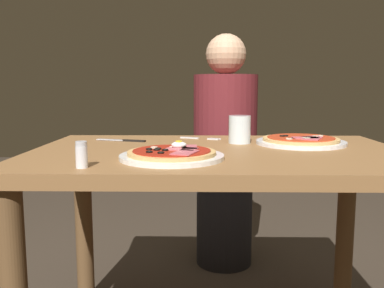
% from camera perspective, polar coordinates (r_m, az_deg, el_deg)
% --- Properties ---
extents(dining_table, '(1.19, 0.77, 0.72)m').
position_cam_1_polar(dining_table, '(1.36, 3.56, -5.61)').
color(dining_table, olive).
rests_on(dining_table, ground).
extents(pizza_foreground, '(0.29, 0.29, 0.05)m').
position_cam_1_polar(pizza_foreground, '(1.17, -2.74, -1.45)').
color(pizza_foreground, white).
rests_on(pizza_foreground, dining_table).
extents(pizza_across_left, '(0.31, 0.31, 0.03)m').
position_cam_1_polar(pizza_across_left, '(1.51, 14.64, 0.41)').
color(pizza_across_left, white).
rests_on(pizza_across_left, dining_table).
extents(water_glass_near, '(0.08, 0.08, 0.10)m').
position_cam_1_polar(water_glass_near, '(1.49, 6.52, 1.73)').
color(water_glass_near, silver).
rests_on(water_glass_near, dining_table).
extents(fork, '(0.15, 0.07, 0.00)m').
position_cam_1_polar(fork, '(1.61, 0.62, 0.81)').
color(fork, silver).
rests_on(fork, dining_table).
extents(knife, '(0.19, 0.07, 0.01)m').
position_cam_1_polar(knife, '(1.56, -9.23, 0.50)').
color(knife, silver).
rests_on(knife, dining_table).
extents(salt_shaker, '(0.03, 0.03, 0.07)m').
position_cam_1_polar(salt_shaker, '(1.07, -14.85, -1.44)').
color(salt_shaker, white).
rests_on(salt_shaker, dining_table).
extents(diner_person, '(0.32, 0.32, 1.18)m').
position_cam_1_polar(diner_person, '(2.14, 4.51, -1.86)').
color(diner_person, black).
rests_on(diner_person, ground).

